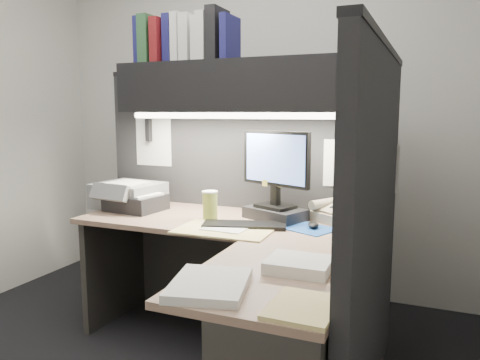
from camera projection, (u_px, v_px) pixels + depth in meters
The scene contains 20 objects.
wall_back at pixel (265, 112), 3.53m from camera, with size 3.50×0.04×2.70m, color beige.
partition_back at pixel (239, 196), 3.08m from camera, with size 1.90×0.06×1.60m, color black.
partition_right at pixel (373, 240), 2.03m from camera, with size 0.06×1.50×1.60m, color black.
desk at pixel (239, 313), 2.13m from camera, with size 1.70×1.53×0.73m.
overhead_shelf at pixel (242, 87), 2.78m from camera, with size 1.55×0.34×0.30m, color black.
task_light_tube at pixel (233, 116), 2.68m from camera, with size 0.04×0.04×1.32m, color white.
monitor at pixel (275, 185), 2.70m from camera, with size 0.45×0.33×0.51m.
keyboard at pixel (244, 225), 2.54m from camera, with size 0.45×0.15×0.02m, color black.
mousepad at pixel (311, 229), 2.49m from camera, with size 0.24×0.22×0.00m, color #1A4592.
mouse at pixel (313, 225), 2.50m from camera, with size 0.06×0.09×0.03m, color black.
telephone at pixel (337, 213), 2.68m from camera, with size 0.23×0.24×0.09m, color #B4A78B.
coffee_cup at pixel (210, 206), 2.70m from camera, with size 0.09×0.09×0.16m, color #C9D053.
printer at pixel (129, 195), 3.06m from camera, with size 0.40×0.34×0.16m, color gray.
notebook_stack at pixel (136, 202), 2.98m from camera, with size 0.33×0.28×0.10m, color black.
open_folder at pixel (225, 230), 2.47m from camera, with size 0.50×0.33×0.01m, color #DCC97B.
paper_stack_a at pixel (299, 265), 1.84m from camera, with size 0.25×0.21×0.05m, color white.
paper_stack_b at pixel (210, 285), 1.65m from camera, with size 0.26×0.33×0.03m, color white.
manila_stack at pixel (303, 307), 1.48m from camera, with size 0.21×0.26×0.02m, color #DCC97B.
binder_row at pixel (184, 39), 2.88m from camera, with size 0.65×0.26×0.31m.
pinned_papers at pixel (279, 167), 2.56m from camera, with size 1.76×1.31×0.51m.
Camera 1 is at (1.21, -1.87, 1.35)m, focal length 35.00 mm.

